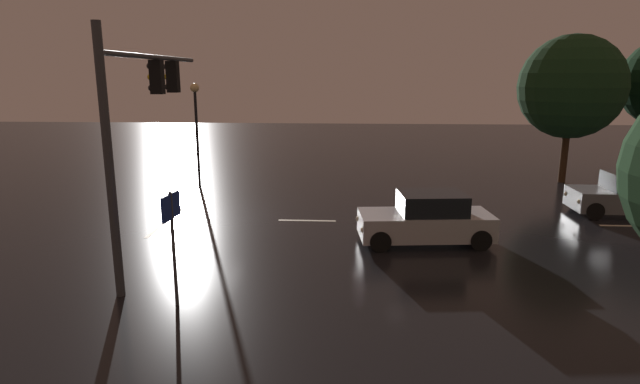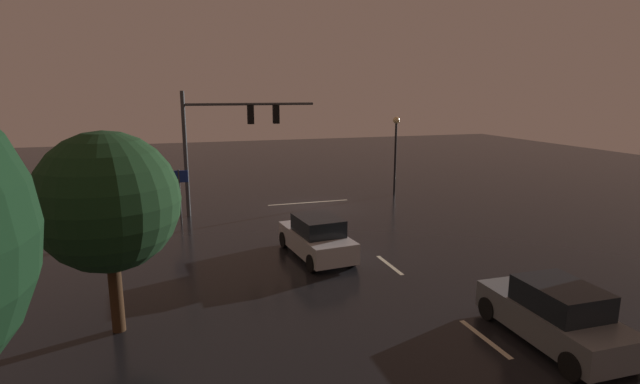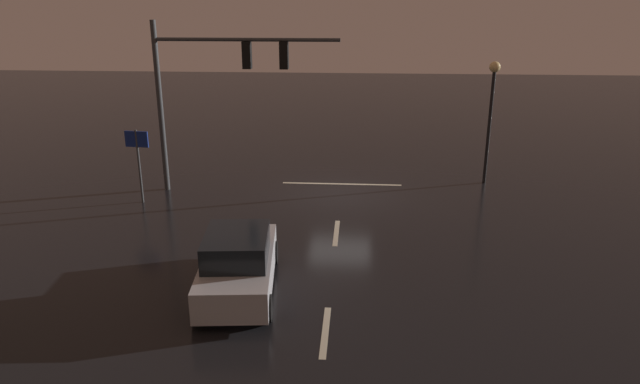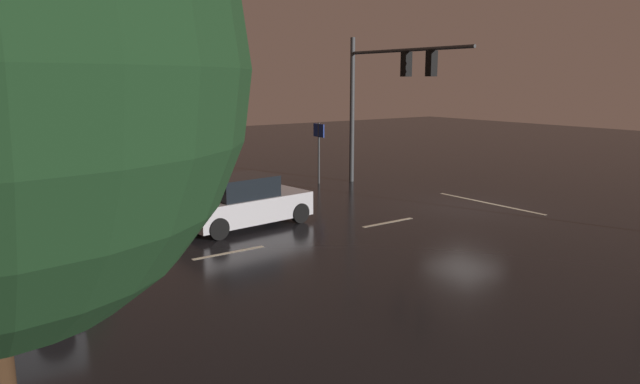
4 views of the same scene
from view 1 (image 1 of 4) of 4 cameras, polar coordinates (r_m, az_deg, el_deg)
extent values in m
plane|color=black|center=(20.54, -12.64, -2.91)|extent=(80.00, 80.00, 0.00)
cylinder|color=#383A3D|center=(13.37, -22.26, 2.69)|extent=(0.22, 0.22, 6.67)
cylinder|color=#383A3D|center=(16.44, -17.70, 13.99)|extent=(7.03, 0.14, 0.14)
cube|color=black|center=(16.43, -17.56, 12.01)|extent=(0.32, 0.36, 1.00)
sphere|color=black|center=(16.50, -18.27, 13.08)|extent=(0.20, 0.20, 0.20)
sphere|color=yellow|center=(16.50, -18.19, 11.97)|extent=(0.20, 0.20, 0.20)
sphere|color=black|center=(16.50, -18.11, 10.86)|extent=(0.20, 0.20, 0.20)
cube|color=black|center=(17.75, -15.93, 12.13)|extent=(0.32, 0.36, 1.00)
sphere|color=black|center=(17.82, -16.59, 13.12)|extent=(0.20, 0.20, 0.20)
sphere|color=yellow|center=(17.81, -16.52, 12.10)|extent=(0.20, 0.20, 0.20)
sphere|color=black|center=(17.82, -16.46, 11.07)|extent=(0.20, 0.20, 0.20)
cube|color=beige|center=(19.82, -1.44, -3.16)|extent=(0.16, 2.20, 0.01)
cube|color=beige|center=(20.23, 15.78, -3.32)|extent=(0.16, 2.20, 0.01)
cube|color=beige|center=(22.31, 31.03, -3.22)|extent=(0.16, 2.20, 0.01)
cube|color=beige|center=(20.95, -16.18, -2.80)|extent=(5.00, 0.16, 0.01)
cube|color=#B7B7BC|center=(17.44, 11.49, -3.57)|extent=(2.21, 4.46, 0.80)
cube|color=black|center=(17.29, 12.25, -1.20)|extent=(1.80, 2.25, 0.68)
cylinder|color=black|center=(16.42, 6.68, -5.45)|extent=(0.29, 0.70, 0.68)
cylinder|color=black|center=(18.01, 5.87, -3.77)|extent=(0.29, 0.70, 0.68)
cylinder|color=black|center=(17.20, 17.31, -5.11)|extent=(0.29, 0.70, 0.68)
cylinder|color=black|center=(18.72, 15.63, -3.54)|extent=(0.29, 0.70, 0.68)
sphere|color=#F9EFC6|center=(16.43, 4.81, -4.19)|extent=(0.20, 0.20, 0.20)
sphere|color=#F9EFC6|center=(17.67, 4.30, -2.95)|extent=(0.20, 0.20, 0.20)
cube|color=slate|center=(23.85, 30.85, -0.73)|extent=(1.86, 4.32, 0.80)
cube|color=black|center=(23.80, 31.49, 1.00)|extent=(1.63, 2.12, 0.68)
cylinder|color=black|center=(22.49, 28.06, -1.88)|extent=(0.23, 0.68, 0.68)
cylinder|color=black|center=(23.99, 26.49, -0.87)|extent=(0.23, 0.68, 0.68)
sphere|color=#F9EFC6|center=(22.38, 26.74, -0.93)|extent=(0.20, 0.20, 0.20)
sphere|color=#F9EFC6|center=(23.55, 25.57, -0.18)|extent=(0.20, 0.20, 0.20)
cylinder|color=black|center=(26.30, -13.39, 5.66)|extent=(0.14, 0.14, 4.66)
sphere|color=#F9D88C|center=(26.12, -13.68, 11.12)|extent=(0.44, 0.44, 0.44)
cylinder|color=#383A3D|center=(12.83, -15.85, -6.11)|extent=(0.09, 0.09, 2.83)
cube|color=navy|center=(12.53, -16.15, -1.51)|extent=(0.90, 0.15, 0.60)
cylinder|color=#382314|center=(29.44, 25.36, 3.80)|extent=(0.36, 0.36, 2.92)
sphere|color=#163319|center=(29.17, 26.01, 10.40)|extent=(5.17, 5.17, 5.17)
camera|label=2|loc=(23.39, 66.40, 8.12)|focal=27.15mm
camera|label=3|loc=(25.41, 43.91, 13.67)|focal=32.08mm
camera|label=4|loc=(35.11, 22.94, 10.73)|focal=32.67mm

